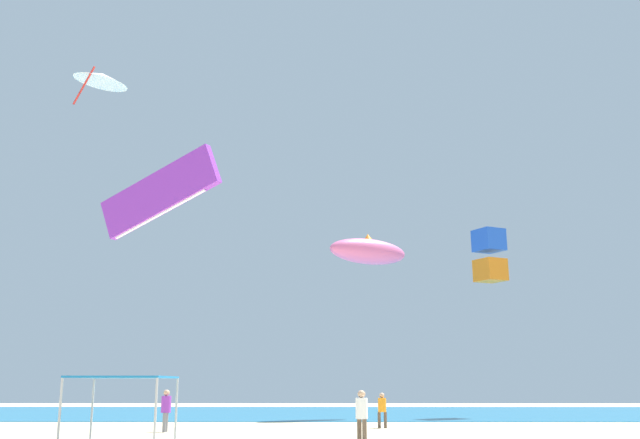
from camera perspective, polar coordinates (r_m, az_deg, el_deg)
The scene contains 9 objects.
ocean_strip at distance 51.61m, azimuth 1.24°, elevation -15.08°, with size 110.00×24.87×0.03m, color #1E6B93.
canopy_tent at distance 22.78m, azimuth -15.32°, elevation -12.20°, with size 2.73×2.90×2.20m.
person_near_tent at distance 25.52m, azimuth 3.33°, elevation -15.00°, with size 0.42×0.43×1.76m.
person_leftmost at distance 34.14m, azimuth 4.95°, elevation -14.63°, with size 0.42×0.37×1.57m.
person_central at distance 31.96m, azimuth -12.12°, elevation -14.35°, with size 0.41×0.46×1.73m.
kite_delta_white at distance 44.21m, azimuth -16.96°, elevation 10.70°, with size 4.14×4.12×2.60m.
kite_box_blue at distance 47.00m, azimuth 13.31°, elevation -2.78°, with size 2.17×2.16×3.36m.
kite_parafoil_purple at distance 29.82m, azimuth -12.63°, elevation 1.98°, with size 5.38×2.64×3.46m.
kite_inflatable_pink at distance 44.10m, azimuth 3.85°, elevation -2.54°, with size 5.48×4.05×1.96m.
Camera 1 is at (-0.65, -21.02, 1.98)m, focal length 40.32 mm.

